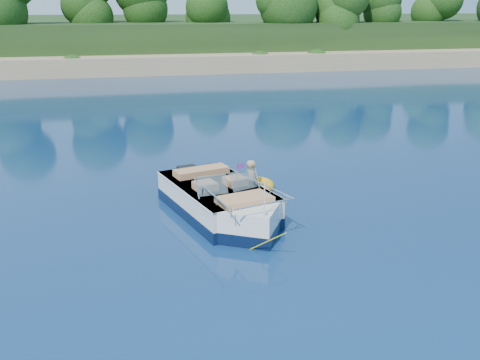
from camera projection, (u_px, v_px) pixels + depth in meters
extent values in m
plane|color=#091943|center=(257.00, 255.00, 12.43)|extent=(160.00, 160.00, 0.00)
cube|color=#977D58|center=(151.00, 65.00, 47.52)|extent=(170.00, 8.00, 2.00)
cube|color=black|center=(138.00, 41.00, 72.41)|extent=(170.00, 56.00, 6.00)
cylinder|color=black|center=(147.00, 31.00, 50.36)|extent=(0.44, 0.44, 3.60)
cylinder|color=black|center=(353.00, 35.00, 52.82)|extent=(0.44, 0.44, 2.60)
sphere|color=black|center=(354.00, 9.00, 52.06)|extent=(4.29, 4.29, 4.29)
cube|color=white|center=(217.00, 202.00, 14.90)|extent=(2.98, 4.23, 1.06)
cube|color=white|center=(248.00, 225.00, 13.38)|extent=(1.95, 1.95, 1.06)
cube|color=black|center=(217.00, 207.00, 14.95)|extent=(3.02, 4.28, 0.30)
cube|color=black|center=(248.00, 230.00, 13.43)|extent=(1.99, 1.99, 0.30)
cube|color=#A57A57|center=(212.00, 189.00, 15.06)|extent=(2.28, 3.02, 0.10)
cube|color=white|center=(216.00, 185.00, 14.75)|extent=(3.02, 4.24, 0.06)
cube|color=black|center=(187.00, 180.00, 16.64)|extent=(0.63, 0.49, 0.91)
cube|color=#8C9EA5|center=(212.00, 185.00, 13.86)|extent=(0.82, 0.37, 0.49)
cube|color=#8C9EA5|center=(243.00, 180.00, 14.27)|extent=(0.83, 0.56, 0.49)
cube|color=tan|center=(205.00, 190.00, 14.32)|extent=(0.69, 0.69, 0.41)
cube|color=tan|center=(235.00, 184.00, 14.73)|extent=(0.69, 0.69, 0.41)
cube|color=tan|center=(201.00, 175.00, 15.58)|extent=(1.67, 0.96, 0.38)
cube|color=tan|center=(245.00, 203.00, 13.39)|extent=(1.49, 1.09, 0.34)
cylinder|color=white|center=(264.00, 198.00, 12.44)|extent=(0.03, 0.03, 0.86)
cube|color=red|center=(240.00, 166.00, 14.10)|extent=(0.22, 0.07, 0.14)
cube|color=silver|center=(265.00, 215.00, 12.52)|extent=(0.11, 0.09, 0.05)
cylinder|color=gold|center=(267.00, 242.00, 12.32)|extent=(0.66, 0.90, 0.77)
torus|color=#FFAF0E|center=(255.00, 186.00, 16.98)|extent=(1.26, 1.26, 0.33)
torus|color=red|center=(255.00, 185.00, 16.98)|extent=(1.04, 1.04, 0.11)
imported|color=tan|center=(252.00, 189.00, 16.95)|extent=(0.51, 0.89, 1.64)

